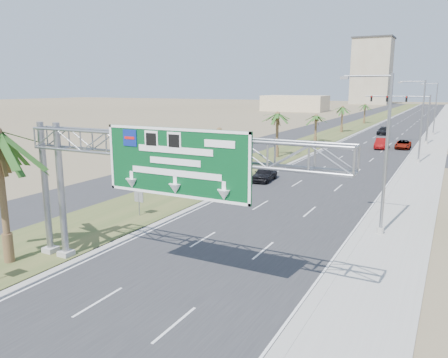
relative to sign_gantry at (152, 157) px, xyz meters
name	(u,v)px	position (x,y,z in m)	size (l,w,h in m)	color
road	(404,125)	(1.06, 100.07, -6.05)	(12.00, 300.00, 0.02)	#28282B
sidewalk_right	(442,127)	(9.56, 100.07, -6.01)	(4.00, 300.00, 0.10)	#9E9B93
median_grass	(362,123)	(-8.94, 100.07, -6.00)	(7.00, 300.00, 0.12)	#3C5124
opposing_road	(335,123)	(-15.94, 100.07, -6.05)	(8.00, 300.00, 0.02)	#28282B
sign_gantry	(152,157)	(0.00, 0.00, 0.00)	(16.75, 1.24, 7.50)	gray
palm_row_b	(219,131)	(-8.44, 22.07, -1.16)	(3.99, 3.99, 5.95)	brown
palm_row_c	(278,115)	(-8.44, 38.07, -0.39)	(3.99, 3.99, 6.75)	brown
palm_row_d	(316,116)	(-8.44, 56.07, -1.64)	(3.99, 3.99, 5.45)	brown
palm_row_e	(343,108)	(-8.44, 75.07, -0.97)	(3.99, 3.99, 6.15)	brown
palm_row_f	(365,105)	(-8.44, 100.07, -1.35)	(3.99, 3.99, 5.75)	brown
streetlight_near	(382,162)	(8.36, 12.07, -1.36)	(3.27, 0.44, 10.00)	gray
streetlight_mid	(420,125)	(8.36, 42.07, -1.36)	(3.27, 0.44, 10.00)	gray
streetlight_far	(434,111)	(8.36, 78.07, -1.36)	(3.27, 0.44, 10.00)	gray
signal_mast	(415,114)	(6.23, 62.05, -1.21)	(10.28, 0.71, 8.00)	gray
median_signback_b	(139,197)	(-7.44, 8.07, -4.61)	(0.75, 0.08, 2.08)	gray
tower_distant	(372,72)	(-30.94, 240.07, 11.44)	(20.00, 16.00, 35.00)	gray
building_distant_left	(295,103)	(-43.94, 150.07, -3.06)	(24.00, 14.00, 6.00)	tan
car_left_lane	(265,174)	(-4.24, 23.78, -5.33)	(1.72, 4.28, 1.46)	black
car_mid_lane	(382,144)	(2.56, 53.61, -5.26)	(1.69, 4.85, 1.60)	maroon
car_right_lane	(403,145)	(5.47, 55.08, -5.41)	(2.15, 4.65, 1.29)	gray
car_far	(383,131)	(-0.21, 74.88, -5.34)	(2.01, 4.94, 1.43)	black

